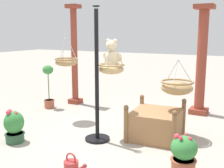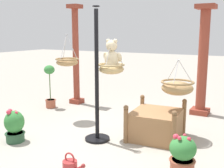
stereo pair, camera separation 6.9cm
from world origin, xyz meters
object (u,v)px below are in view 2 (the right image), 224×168
object	(u,v)px
display_pole_central	(97,101)
hanging_basket_with_teddy	(111,68)
greenhouse_pillar_left	(203,63)
potted_plant_fern_front	(50,87)
hanging_basket_right_low	(177,87)
greenhouse_pillar_right	(76,57)
teddy_bear	(112,56)
wooden_planter_box	(156,124)
potted_plant_flowering_red	(183,154)
watering_can	(70,166)
potted_plant_bushy_green	(14,126)
hanging_basket_left_high	(67,62)

from	to	relation	value
display_pole_central	hanging_basket_with_teddy	distance (m)	0.63
greenhouse_pillar_left	potted_plant_fern_front	distance (m)	3.75
greenhouse_pillar_left	potted_plant_fern_front	size ratio (longest dim) A/B	2.30
hanging_basket_right_low	greenhouse_pillar_right	bearing A→B (deg)	158.70
teddy_bear	hanging_basket_with_teddy	bearing A→B (deg)	-90.00
wooden_planter_box	potted_plant_flowering_red	size ratio (longest dim) A/B	1.87
hanging_basket_right_low	watering_can	xyz separation A→B (m)	(-0.87, -2.00, -0.83)
greenhouse_pillar_right	potted_plant_bushy_green	world-z (taller)	greenhouse_pillar_right
watering_can	wooden_planter_box	bearing A→B (deg)	72.60
teddy_bear	potted_plant_bushy_green	bearing A→B (deg)	-142.79
teddy_bear	potted_plant_flowering_red	size ratio (longest dim) A/B	0.94
hanging_basket_left_high	hanging_basket_right_low	world-z (taller)	hanging_basket_left_high
wooden_planter_box	potted_plant_flowering_red	distance (m)	1.28
teddy_bear	hanging_basket_right_low	bearing A→B (deg)	26.25
hanging_basket_with_teddy	watering_can	xyz separation A→B (m)	(0.17, -1.46, -1.17)
display_pole_central	potted_plant_flowering_red	bearing A→B (deg)	-15.25
hanging_basket_left_high	potted_plant_flowering_red	size ratio (longest dim) A/B	1.24
hanging_basket_with_teddy	potted_plant_fern_front	bearing A→B (deg)	156.25
wooden_planter_box	potted_plant_fern_front	size ratio (longest dim) A/B	0.94
teddy_bear	potted_plant_fern_front	xyz separation A→B (m)	(-2.34, 1.01, -0.95)
watering_can	potted_plant_bushy_green	bearing A→B (deg)	163.89
display_pole_central	hanging_basket_right_low	xyz separation A→B (m)	(1.19, 0.79, 0.22)
teddy_bear	greenhouse_pillar_right	size ratio (longest dim) A/B	0.20
greenhouse_pillar_left	greenhouse_pillar_right	bearing A→B (deg)	-169.70
greenhouse_pillar_right	watering_can	xyz separation A→B (m)	(2.20, -3.20, -1.15)
potted_plant_bushy_green	potted_plant_fern_front	bearing A→B (deg)	115.35
hanging_basket_left_high	watering_can	bearing A→B (deg)	-52.01
greenhouse_pillar_right	hanging_basket_left_high	bearing A→B (deg)	-61.13
teddy_bear	greenhouse_pillar_right	xyz separation A→B (m)	(-2.03, 1.71, -0.24)
hanging_basket_with_teddy	wooden_planter_box	bearing A→B (deg)	24.51
wooden_planter_box	potted_plant_bushy_green	xyz separation A→B (m)	(-2.11, -1.35, 0.01)
hanging_basket_right_low	wooden_planter_box	xyz separation A→B (m)	(-0.30, -0.20, -0.66)
hanging_basket_with_teddy	hanging_basket_left_high	distance (m)	1.40
wooden_planter_box	potted_plant_flowering_red	world-z (taller)	wooden_planter_box
hanging_basket_right_low	wooden_planter_box	world-z (taller)	hanging_basket_right_low
greenhouse_pillar_right	watering_can	bearing A→B (deg)	-55.44
hanging_basket_with_teddy	greenhouse_pillar_right	world-z (taller)	greenhouse_pillar_right
hanging_basket_with_teddy	greenhouse_pillar_left	distance (m)	2.56
display_pole_central	potted_plant_bushy_green	distance (m)	1.51
wooden_planter_box	potted_plant_bushy_green	size ratio (longest dim) A/B	1.72
potted_plant_flowering_red	teddy_bear	bearing A→B (deg)	154.17
greenhouse_pillar_left	potted_plant_bushy_green	distance (m)	4.25
greenhouse_pillar_right	potted_plant_bushy_green	distance (m)	2.99
teddy_bear	hanging_basket_right_low	distance (m)	1.29
potted_plant_fern_front	potted_plant_bushy_green	xyz separation A→B (m)	(0.97, -2.05, -0.26)
hanging_basket_with_teddy	hanging_basket_right_low	distance (m)	1.22
hanging_basket_right_low	watering_can	size ratio (longest dim) A/B	1.80
hanging_basket_left_high	hanging_basket_with_teddy	bearing A→B (deg)	-18.84
display_pole_central	hanging_basket_with_teddy	world-z (taller)	display_pole_central
hanging_basket_left_high	wooden_planter_box	size ratio (longest dim) A/B	0.66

